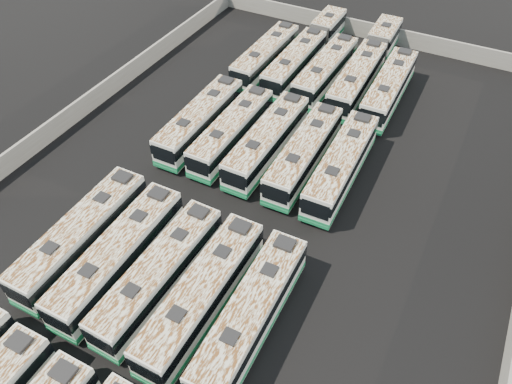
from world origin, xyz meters
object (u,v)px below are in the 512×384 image
at_px(bus_midfront_center, 159,274).
at_px(bus_back_far_left, 266,56).
at_px(bus_midfront_right, 202,295).
at_px(bus_back_left, 306,50).
at_px(bus_midback_far_left, 200,120).
at_px(bus_midfront_far_left, 82,235).
at_px(bus_midback_left, 232,131).
at_px(bus_midback_right, 304,154).
at_px(bus_back_right, 366,64).
at_px(bus_midback_far_right, 341,165).
at_px(bus_back_far_right, 389,88).
at_px(bus_midfront_far_right, 251,315).
at_px(bus_midfront_left, 119,256).
at_px(bus_midback_center, 267,141).
at_px(bus_back_center, 325,71).

xyz_separation_m(bus_midfront_center, bus_back_far_left, (-7.57, 32.28, -0.03)).
bearing_deg(bus_midfront_right, bus_back_left, 102.01).
bearing_deg(bus_midback_far_left, bus_back_far_left, 89.49).
bearing_deg(bus_midfront_far_left, bus_midback_far_left, 89.14).
distance_m(bus_midfront_center, bus_midback_left, 17.95).
xyz_separation_m(bus_midback_left, bus_midback_right, (7.69, 0.13, 0.03)).
distance_m(bus_midback_left, bus_back_right, 19.87).
xyz_separation_m(bus_midback_left, bus_back_far_left, (-3.73, 14.75, 0.00)).
height_order(bus_midback_far_left, bus_back_right, bus_back_right).
xyz_separation_m(bus_midback_far_right, bus_back_far_right, (0.05, 14.47, 0.00)).
bearing_deg(bus_midfront_far_left, bus_midback_far_right, 48.38).
bearing_deg(bus_midback_left, bus_midfront_right, -66.75).
xyz_separation_m(bus_midback_left, bus_back_far_right, (11.43, 14.61, 0.07)).
bearing_deg(bus_midback_left, bus_back_left, 89.74).
bearing_deg(bus_back_left, bus_midfront_far_right, -72.35).
bearing_deg(bus_back_far_right, bus_back_far_left, 178.31).
bearing_deg(bus_midback_left, bus_midfront_left, -89.75).
distance_m(bus_midfront_right, bus_back_right, 35.95).
bearing_deg(bus_back_far_right, bus_back_right, 134.26).
relative_size(bus_midfront_center, bus_midback_far_left, 1.00).
relative_size(bus_midfront_far_right, bus_midback_center, 1.00).
relative_size(bus_midback_right, bus_back_left, 0.65).
distance_m(bus_midfront_right, bus_back_far_right, 32.43).
relative_size(bus_midfront_left, bus_back_center, 1.03).
bearing_deg(bus_midfront_far_left, bus_back_far_right, 63.89).
relative_size(bus_back_left, bus_back_center, 1.52).
bearing_deg(bus_midback_far_right, bus_midfront_far_left, -132.37).
xyz_separation_m(bus_midback_right, bus_back_far_left, (-11.43, 14.62, -0.03)).
bearing_deg(bus_midfront_far_left, bus_midfront_left, -4.78).
height_order(bus_midfront_right, bus_midfront_far_right, bus_midfront_right).
bearing_deg(bus_midfront_right, bus_midfront_center, 179.17).
height_order(bus_midfront_far_right, bus_back_right, bus_back_right).
distance_m(bus_midback_far_left, bus_midback_far_right, 15.07).
height_order(bus_midback_far_left, bus_midback_right, bus_midback_far_left).
bearing_deg(bus_back_far_right, bus_midback_center, -118.96).
relative_size(bus_midback_far_left, bus_back_right, 0.63).
bearing_deg(bus_midback_right, bus_midfront_far_left, -124.23).
relative_size(bus_midfront_far_left, bus_back_far_right, 1.00).
bearing_deg(bus_back_far_right, bus_midback_far_left, -137.23).
relative_size(bus_midfront_left, bus_midback_right, 1.03).
distance_m(bus_midfront_left, bus_midfront_center, 3.72).
height_order(bus_midfront_left, bus_back_far_left, bus_midfront_left).
distance_m(bus_midback_far_right, bus_back_right, 18.60).
relative_size(bus_midfront_far_left, bus_back_left, 0.67).
distance_m(bus_midback_far_left, bus_back_left, 18.61).
distance_m(bus_midback_center, bus_back_right, 18.60).
relative_size(bus_midfront_far_left, bus_midfront_left, 1.00).
height_order(bus_midfront_center, bus_back_far_right, bus_back_far_right).
distance_m(bus_midfront_far_left, bus_midback_far_right, 23.07).
xyz_separation_m(bus_midback_far_right, bus_back_far_left, (-15.11, 14.61, -0.07)).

